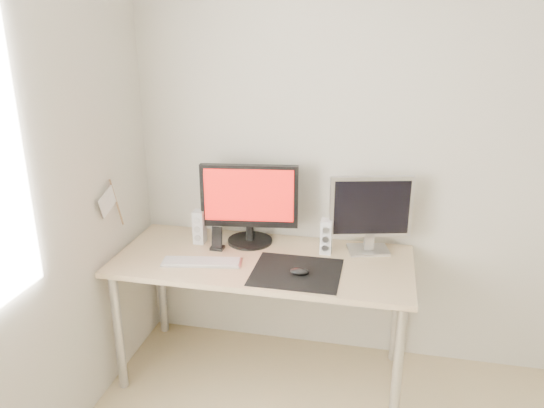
{
  "coord_description": "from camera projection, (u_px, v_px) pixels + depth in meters",
  "views": [
    {
      "loc": [
        -0.33,
        -1.16,
        1.96
      ],
      "look_at": [
        -0.9,
        1.48,
        1.01
      ],
      "focal_mm": 35.0,
      "sensor_mm": 36.0,
      "label": 1
    }
  ],
  "objects": [
    {
      "name": "wall_back",
      "position": [
        446.0,
        158.0,
        2.85
      ],
      "size": [
        3.5,
        0.0,
        3.5
      ],
      "primitive_type": "plane",
      "rotation": [
        1.57,
        0.0,
        0.0
      ],
      "color": "silver",
      "rests_on": "ground"
    },
    {
      "name": "mousepad",
      "position": [
        296.0,
        272.0,
        2.71
      ],
      "size": [
        0.45,
        0.4,
        0.0
      ],
      "primitive_type": "cube",
      "color": "black",
      "rests_on": "desk"
    },
    {
      "name": "mouse",
      "position": [
        299.0,
        272.0,
        2.67
      ],
      "size": [
        0.1,
        0.06,
        0.04
      ],
      "primitive_type": "ellipsoid",
      "color": "black",
      "rests_on": "mousepad"
    },
    {
      "name": "desk",
      "position": [
        263.0,
        271.0,
        2.89
      ],
      "size": [
        1.6,
        0.7,
        0.73
      ],
      "color": "#D1B587",
      "rests_on": "ground"
    },
    {
      "name": "main_monitor",
      "position": [
        249.0,
        201.0,
        2.99
      ],
      "size": [
        0.55,
        0.29,
        0.47
      ],
      "color": "black",
      "rests_on": "desk"
    },
    {
      "name": "second_monitor",
      "position": [
        371.0,
        211.0,
        2.88
      ],
      "size": [
        0.45,
        0.21,
        0.43
      ],
      "color": "silver",
      "rests_on": "desk"
    },
    {
      "name": "speaker_left",
      "position": [
        199.0,
        227.0,
        3.04
      ],
      "size": [
        0.06,
        0.08,
        0.19
      ],
      "color": "white",
      "rests_on": "desk"
    },
    {
      "name": "speaker_right",
      "position": [
        326.0,
        237.0,
        2.91
      ],
      "size": [
        0.06,
        0.08,
        0.19
      ],
      "color": "white",
      "rests_on": "desk"
    },
    {
      "name": "keyboard",
      "position": [
        202.0,
        262.0,
        2.81
      ],
      "size": [
        0.43,
        0.19,
        0.02
      ],
      "color": "silver",
      "rests_on": "desk"
    },
    {
      "name": "phone_dock",
      "position": [
        217.0,
        243.0,
        2.97
      ],
      "size": [
        0.07,
        0.06,
        0.13
      ],
      "color": "black",
      "rests_on": "desk"
    },
    {
      "name": "pennant",
      "position": [
        111.0,
        201.0,
        2.79
      ],
      "size": [
        0.01,
        0.23,
        0.29
      ],
      "color": "#A57F54",
      "rests_on": "wall_left"
    }
  ]
}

